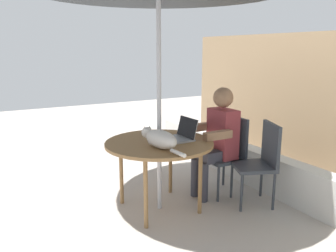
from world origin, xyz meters
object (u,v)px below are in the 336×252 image
(chair_occupied, at_px, (228,149))
(laptop, at_px, (183,133))
(person_seated, at_px, (217,136))
(cat, at_px, (159,139))
(patio_table, at_px, (159,147))
(chair_empty, at_px, (261,158))

(chair_occupied, relative_size, laptop, 2.85)
(person_seated, bearing_deg, cat, -77.48)
(chair_occupied, distance_m, laptop, 0.67)
(laptop, xyz_separation_m, cat, (0.16, -0.36, 0.02))
(chair_occupied, xyz_separation_m, laptop, (0.02, -0.61, 0.27))
(patio_table, distance_m, person_seated, 0.72)
(patio_table, xyz_separation_m, cat, (0.18, -0.09, 0.14))
(chair_occupied, relative_size, cat, 1.34)
(patio_table, distance_m, chair_empty, 1.08)
(person_seated, bearing_deg, chair_occupied, 90.00)
(chair_empty, height_order, person_seated, person_seated)
(chair_occupied, xyz_separation_m, cat, (0.18, -0.97, 0.29))
(person_seated, height_order, cat, person_seated)
(chair_occupied, relative_size, chair_empty, 1.00)
(patio_table, xyz_separation_m, person_seated, (0.00, 0.72, 0.02))
(laptop, relative_size, cat, 0.47)
(patio_table, distance_m, cat, 0.25)
(cat, bearing_deg, chair_empty, 77.83)
(chair_occupied, distance_m, chair_empty, 0.43)
(patio_table, relative_size, chair_empty, 1.24)
(cat, bearing_deg, person_seated, 102.52)
(person_seated, distance_m, cat, 0.84)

